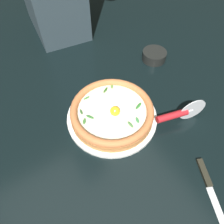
{
  "coord_description": "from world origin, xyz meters",
  "views": [
    {
      "loc": [
        -0.37,
        0.19,
        0.58
      ],
      "look_at": [
        -0.03,
        -0.03,
        0.03
      ],
      "focal_mm": 34.28,
      "sensor_mm": 36.0,
      "label": 1
    }
  ],
  "objects_px": {
    "side_bowl": "(154,56)",
    "table_knife": "(209,186)",
    "pizza_cutter": "(179,114)",
    "pizza": "(112,112)"
  },
  "relations": [
    {
      "from": "pizza_cutter",
      "to": "pizza",
      "type": "bearing_deg",
      "value": 53.36
    },
    {
      "from": "pizza",
      "to": "side_bowl",
      "type": "height_order",
      "value": "pizza"
    },
    {
      "from": "pizza",
      "to": "pizza_cutter",
      "type": "relative_size",
      "value": 1.62
    },
    {
      "from": "pizza",
      "to": "side_bowl",
      "type": "xyz_separation_m",
      "value": [
        0.16,
        -0.3,
        -0.02
      ]
    },
    {
      "from": "table_knife",
      "to": "side_bowl",
      "type": "bearing_deg",
      "value": -22.93
    },
    {
      "from": "pizza_cutter",
      "to": "table_knife",
      "type": "distance_m",
      "value": 0.22
    },
    {
      "from": "pizza_cutter",
      "to": "table_knife",
      "type": "bearing_deg",
      "value": 161.4
    },
    {
      "from": "side_bowl",
      "to": "pizza_cutter",
      "type": "xyz_separation_m",
      "value": [
        -0.28,
        0.14,
        0.02
      ]
    },
    {
      "from": "side_bowl",
      "to": "pizza_cutter",
      "type": "bearing_deg",
      "value": 154.1
    },
    {
      "from": "side_bowl",
      "to": "table_knife",
      "type": "height_order",
      "value": "side_bowl"
    }
  ]
}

